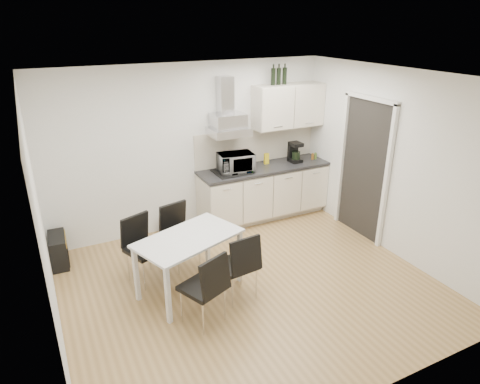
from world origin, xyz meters
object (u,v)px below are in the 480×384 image
object	(u,v)px
dining_table	(189,244)
chair_far_right	(181,237)
chair_far_left	(146,251)
chair_near_left	(203,288)
guitar_amp	(59,250)
floor_speaker	(166,225)
chair_near_right	(237,265)
kitchenette	(265,171)

from	to	relation	value
dining_table	chair_far_right	bearing A→B (deg)	60.33
chair_far_left	chair_near_left	world-z (taller)	same
chair_near_left	guitar_amp	distance (m)	2.43
chair_far_right	chair_near_left	bearing A→B (deg)	68.30
floor_speaker	chair_far_right	bearing A→B (deg)	-82.85
chair_near_left	chair_near_right	xyz separation A→B (m)	(0.54, 0.25, 0.00)
chair_far_left	chair_near_left	distance (m)	1.13
dining_table	floor_speaker	size ratio (longest dim) A/B	5.38
chair_near_left	chair_far_left	bearing A→B (deg)	84.80
kitchenette	guitar_amp	distance (m)	3.36
kitchenette	chair_near_right	size ratio (longest dim) A/B	2.86
chair_near_right	chair_near_left	bearing A→B (deg)	-161.30
dining_table	guitar_amp	size ratio (longest dim) A/B	2.67
chair_far_right	chair_near_left	xyz separation A→B (m)	(-0.18, -1.22, 0.00)
chair_far_right	dining_table	bearing A→B (deg)	67.08
chair_near_right	floor_speaker	size ratio (longest dim) A/B	3.35
kitchenette	chair_far_left	bearing A→B (deg)	-156.26
chair_near_left	floor_speaker	world-z (taller)	chair_near_left
kitchenette	floor_speaker	size ratio (longest dim) A/B	9.60
kitchenette	guitar_amp	bearing A→B (deg)	-178.53
dining_table	chair_far_left	distance (m)	0.66
dining_table	floor_speaker	bearing A→B (deg)	63.09
dining_table	chair_near_right	distance (m)	0.63
guitar_amp	floor_speaker	world-z (taller)	guitar_amp
chair_far_left	guitar_amp	xyz separation A→B (m)	(-0.99, 0.94, -0.22)
chair_far_right	guitar_amp	bearing A→B (deg)	-41.00
dining_table	chair_near_left	world-z (taller)	chair_near_left
chair_near_left	floor_speaker	bearing A→B (deg)	60.01
chair_far_right	chair_far_left	bearing A→B (deg)	1.26
kitchenette	chair_near_left	size ratio (longest dim) A/B	2.86
chair_near_right	floor_speaker	distance (m)	2.06
dining_table	chair_near_right	size ratio (longest dim) A/B	1.61
chair_near_left	chair_far_right	bearing A→B (deg)	58.57
kitchenette	floor_speaker	bearing A→B (deg)	174.42
dining_table	floor_speaker	distance (m)	1.73
floor_speaker	dining_table	bearing A→B (deg)	-84.42
kitchenette	guitar_amp	xyz separation A→B (m)	(-3.31, -0.08, -0.61)
chair_near_right	dining_table	bearing A→B (deg)	134.69
dining_table	chair_far_right	world-z (taller)	chair_far_right
chair_far_right	floor_speaker	distance (m)	1.10
dining_table	chair_near_left	xyz separation A→B (m)	(-0.08, -0.63, -0.22)
dining_table	chair_far_right	size ratio (longest dim) A/B	1.61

